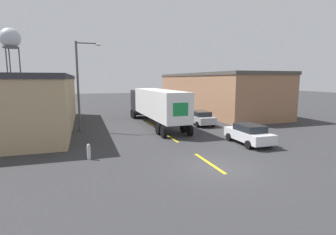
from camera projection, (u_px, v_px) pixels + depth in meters
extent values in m
plane|color=#333335|center=(216.00, 168.00, 14.49)|extent=(160.00, 160.00, 0.00)
cube|color=gold|center=(209.00, 163.00, 15.31)|extent=(0.20, 3.83, 0.01)
cube|color=gold|center=(171.00, 137.00, 22.05)|extent=(0.20, 3.83, 0.01)
cube|color=gold|center=(150.00, 124.00, 28.79)|extent=(0.20, 3.83, 0.01)
cube|color=#9E7051|center=(212.00, 93.00, 40.50)|extent=(8.11, 26.30, 5.32)
cube|color=#4C4742|center=(212.00, 75.00, 40.08)|extent=(8.31, 26.50, 0.40)
cube|color=black|center=(142.00, 102.00, 33.23)|extent=(2.36, 2.89, 2.98)
cube|color=white|center=(159.00, 103.00, 26.35)|extent=(2.76, 11.29, 2.68)
cube|color=#198442|center=(181.00, 109.00, 21.11)|extent=(1.31, 0.07, 1.07)
cylinder|color=black|center=(150.00, 113.00, 34.18)|extent=(0.31, 1.00, 0.99)
cylinder|color=black|center=(132.00, 114.00, 33.38)|extent=(0.31, 1.00, 0.99)
cylinder|color=black|center=(153.00, 114.00, 33.13)|extent=(0.31, 1.00, 0.99)
cylinder|color=black|center=(134.00, 115.00, 32.33)|extent=(0.31, 1.00, 0.99)
cylinder|color=black|center=(183.00, 127.00, 23.85)|extent=(0.31, 1.00, 0.99)
cylinder|color=black|center=(158.00, 129.00, 23.06)|extent=(0.31, 1.00, 0.99)
cylinder|color=black|center=(190.00, 130.00, 22.55)|extent=(0.31, 1.00, 0.99)
cylinder|color=black|center=(163.00, 132.00, 21.75)|extent=(0.31, 1.00, 0.99)
cube|color=silver|center=(248.00, 135.00, 19.75)|extent=(1.78, 4.21, 0.71)
cube|color=#23282D|center=(250.00, 128.00, 19.55)|extent=(1.57, 2.19, 0.49)
cylinder|color=black|center=(248.00, 136.00, 21.30)|extent=(0.22, 0.61, 0.61)
cylinder|color=black|center=(229.00, 137.00, 20.76)|extent=(0.22, 0.61, 0.61)
cylinder|color=black|center=(270.00, 143.00, 18.84)|extent=(0.22, 0.61, 0.61)
cylinder|color=black|center=(248.00, 145.00, 18.31)|extent=(0.22, 0.61, 0.61)
cube|color=#B2B2B7|center=(200.00, 119.00, 27.93)|extent=(1.78, 4.21, 0.71)
cube|color=#23282D|center=(201.00, 113.00, 27.72)|extent=(1.57, 2.19, 0.49)
cylinder|color=black|center=(202.00, 120.00, 29.48)|extent=(0.22, 0.61, 0.61)
cylinder|color=black|center=(188.00, 121.00, 28.94)|extent=(0.22, 0.61, 0.61)
cylinder|color=black|center=(213.00, 124.00, 27.02)|extent=(0.22, 0.61, 0.61)
cylinder|color=black|center=(197.00, 124.00, 26.48)|extent=(0.22, 0.61, 0.61)
cube|color=silver|center=(181.00, 112.00, 33.37)|extent=(1.78, 4.21, 0.71)
cube|color=#23282D|center=(181.00, 108.00, 33.16)|extent=(1.57, 2.19, 0.49)
cylinder|color=black|center=(184.00, 113.00, 34.92)|extent=(0.22, 0.61, 0.61)
cylinder|color=black|center=(171.00, 114.00, 34.38)|extent=(0.22, 0.61, 0.61)
cylinder|color=black|center=(191.00, 116.00, 32.46)|extent=(0.22, 0.61, 0.61)
cylinder|color=black|center=(178.00, 117.00, 31.92)|extent=(0.22, 0.61, 0.61)
cylinder|color=#47474C|center=(21.00, 74.00, 61.15)|extent=(0.28, 0.28, 12.20)
cylinder|color=#47474C|center=(11.00, 74.00, 61.72)|extent=(0.28, 0.28, 12.20)
cylinder|color=#47474C|center=(8.00, 74.00, 59.15)|extent=(0.28, 0.28, 12.20)
cylinder|color=#4C4C51|center=(11.00, 48.00, 59.81)|extent=(3.42, 3.42, 0.30)
sphere|color=#B7BCC6|center=(10.00, 38.00, 59.51)|extent=(4.49, 4.49, 4.49)
cylinder|color=#4C4C51|center=(78.00, 87.00, 24.05)|extent=(0.20, 0.20, 8.24)
cylinder|color=#4C4C51|center=(87.00, 43.00, 23.77)|extent=(1.96, 0.11, 0.11)
ellipsoid|color=silver|center=(98.00, 45.00, 24.08)|extent=(0.56, 0.32, 0.22)
cylinder|color=silver|center=(89.00, 153.00, 15.95)|extent=(0.22, 0.22, 0.81)
sphere|color=silver|center=(88.00, 145.00, 15.88)|extent=(0.20, 0.20, 0.20)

